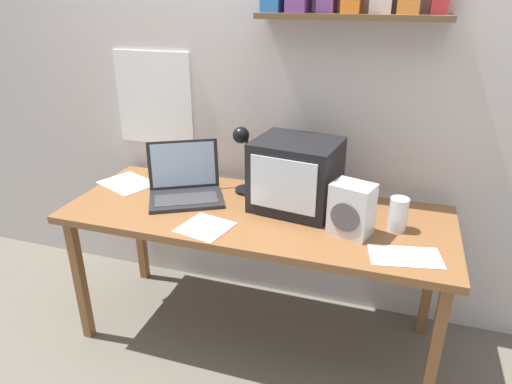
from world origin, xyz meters
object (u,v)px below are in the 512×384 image
at_px(space_heater, 352,209).
at_px(loose_paper_near_laptop, 205,227).
at_px(laptop, 185,184).
at_px(crt_monitor, 296,175).
at_px(juice_glass, 398,216).
at_px(printed_handout, 127,183).
at_px(corner_desk, 256,222).
at_px(desk_lamp, 243,154).
at_px(loose_paper_near_monitor, 405,257).

relative_size(space_heater, loose_paper_near_laptop, 0.93).
bearing_deg(laptop, crt_monitor, -24.31).
bearing_deg(juice_glass, crt_monitor, 170.21).
relative_size(crt_monitor, laptop, 0.93).
height_order(crt_monitor, printed_handout, crt_monitor).
height_order(corner_desk, printed_handout, printed_handout).
relative_size(corner_desk, juice_glass, 12.13).
relative_size(desk_lamp, loose_paper_near_laptop, 1.45).
height_order(juice_glass, space_heater, space_heater).
bearing_deg(loose_paper_near_monitor, laptop, 166.21).
height_order(desk_lamp, loose_paper_near_monitor, desk_lamp).
height_order(crt_monitor, loose_paper_near_laptop, crt_monitor).
relative_size(crt_monitor, juice_glass, 2.81).
xyz_separation_m(laptop, space_heater, (0.84, -0.14, 0.05)).
bearing_deg(loose_paper_near_monitor, loose_paper_near_laptop, -178.76).
bearing_deg(desk_lamp, juice_glass, 4.13).
relative_size(crt_monitor, desk_lamp, 1.17).
xyz_separation_m(space_heater, loose_paper_near_laptop, (-0.61, -0.14, -0.11)).
height_order(crt_monitor, laptop, crt_monitor).
bearing_deg(space_heater, corner_desk, -172.60).
distance_m(crt_monitor, juice_glass, 0.49).
distance_m(space_heater, loose_paper_near_monitor, 0.29).
height_order(desk_lamp, space_heater, desk_lamp).
xyz_separation_m(juice_glass, space_heater, (-0.19, -0.10, 0.05)).
xyz_separation_m(desk_lamp, loose_paper_near_laptop, (-0.04, -0.40, -0.21)).
bearing_deg(laptop, juice_glass, -30.71).
bearing_deg(juice_glass, space_heater, -153.25).
bearing_deg(corner_desk, desk_lamp, 124.46).
bearing_deg(printed_handout, loose_paper_near_laptop, -28.79).
bearing_deg(loose_paper_near_laptop, corner_desk, 53.44).
bearing_deg(crt_monitor, loose_paper_near_laptop, -127.44).
bearing_deg(printed_handout, loose_paper_near_monitor, -12.18).
xyz_separation_m(loose_paper_near_monitor, loose_paper_near_laptop, (-0.84, -0.02, 0.00)).
relative_size(laptop, juice_glass, 3.03).
xyz_separation_m(crt_monitor, desk_lamp, (-0.29, 0.08, 0.05)).
height_order(space_heater, loose_paper_near_monitor, space_heater).
bearing_deg(loose_paper_near_laptop, printed_handout, 151.21).
xyz_separation_m(corner_desk, desk_lamp, (-0.12, 0.18, 0.27)).
relative_size(juice_glass, loose_paper_near_monitor, 0.50).
bearing_deg(space_heater, desk_lamp, 172.92).
xyz_separation_m(laptop, loose_paper_near_laptop, (0.23, -0.28, -0.06)).
relative_size(juice_glass, printed_handout, 0.44).
bearing_deg(juice_glass, loose_paper_near_laptop, -163.30).
bearing_deg(space_heater, loose_paper_near_laptop, -149.55).
xyz_separation_m(space_heater, loose_paper_near_monitor, (0.23, -0.13, -0.11)).
distance_m(laptop, juice_glass, 1.03).
bearing_deg(corner_desk, printed_handout, 171.89).
bearing_deg(crt_monitor, corner_desk, -140.30).
bearing_deg(loose_paper_near_monitor, juice_glass, 101.05).
xyz_separation_m(space_heater, printed_handout, (-1.21, 0.18, -0.11)).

